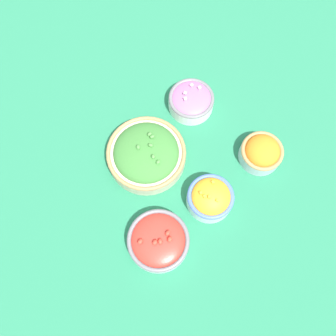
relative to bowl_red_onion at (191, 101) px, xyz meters
name	(u,v)px	position (x,y,z in m)	size (l,w,h in m)	color
ground_plane	(168,171)	(0.20, 0.10, -0.03)	(3.00, 3.00, 0.00)	#23704C
bowl_red_onion	(191,101)	(0.00, 0.00, 0.00)	(0.14, 0.14, 0.07)	white
bowl_broccoli	(146,154)	(0.22, 0.03, 0.00)	(0.23, 0.23, 0.09)	beige
bowl_carrots	(262,152)	(-0.02, 0.26, 0.00)	(0.12, 0.12, 0.08)	#B2C1CC
bowl_cherry_tomatoes	(158,241)	(0.36, 0.23, 0.00)	(0.17, 0.17, 0.07)	silver
bowl_squash	(210,198)	(0.18, 0.25, 0.01)	(0.13, 0.13, 0.09)	silver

